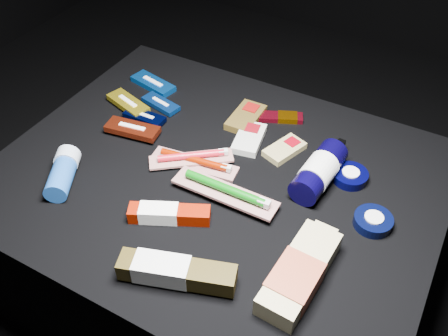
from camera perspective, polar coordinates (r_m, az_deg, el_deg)
The scene contains 21 objects.
ground at distance 1.44m, azimuth -0.73°, elevation -12.29°, with size 3.00×3.00×0.00m, color black.
cloth_table at distance 1.28m, azimuth -0.81°, elevation -7.23°, with size 0.98×0.78×0.40m, color black.
luna_bar_0 at distance 1.41m, azimuth -8.11°, elevation 9.52°, with size 0.14×0.08×0.02m.
luna_bar_1 at distance 1.33m, azimuth -7.25°, elevation 7.30°, with size 0.11×0.06×0.01m.
luna_bar_2 at distance 1.29m, azimuth -9.08°, elevation 5.78°, with size 0.11×0.04×0.01m.
luna_bar_3 at distance 1.34m, azimuth -10.91°, elevation 7.27°, with size 0.14×0.08×0.02m.
luna_bar_4 at distance 1.24m, azimuth -10.42°, elevation 4.40°, with size 0.14×0.07×0.02m.
clif_bar_0 at distance 1.28m, azimuth 2.61°, elevation 5.92°, with size 0.07×0.12×0.02m.
clif_bar_1 at distance 1.21m, azimuth 2.96°, elevation 3.53°, with size 0.08×0.12×0.02m.
clif_bar_2 at distance 1.19m, azimuth 7.06°, elevation 2.21°, with size 0.08×0.11×0.02m.
power_bar at distance 1.29m, azimuth 6.69°, elevation 5.78°, with size 0.12×0.08×0.01m.
lotion_bottle at distance 1.11m, azimuth 10.79°, elevation -0.38°, with size 0.08×0.22×0.07m.
cream_tin_upper at distance 1.15m, azimuth 14.21°, elevation -0.88°, with size 0.08×0.08×0.02m.
cream_tin_lower at distance 1.06m, azimuth 16.67°, elevation -5.83°, with size 0.08×0.08×0.02m.
bodywash_bottle at distance 0.94m, azimuth 8.54°, elevation -11.92°, with size 0.09×0.23×0.05m.
deodorant_stick at distance 1.15m, azimuth -17.95°, elevation -0.52°, with size 0.11×0.14×0.05m.
toothbrush_pack_0 at distance 1.15m, azimuth -3.31°, elevation 0.68°, with size 0.21×0.08×0.02m.
toothbrush_pack_1 at distance 1.15m, azimuth -3.63°, elevation 1.23°, with size 0.18×0.15×0.02m.
toothbrush_pack_2 at distance 1.06m, azimuth 0.26°, elevation -2.65°, with size 0.24×0.06×0.03m.
toothpaste_carton_red at distance 1.03m, azimuth -6.69°, elevation -5.23°, with size 0.17×0.11×0.03m.
toothpaste_carton_green at distance 0.93m, azimuth -5.99°, elevation -11.65°, with size 0.22×0.11×0.04m.
Camera 1 is at (0.41, -0.70, 1.19)m, focal length 40.00 mm.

